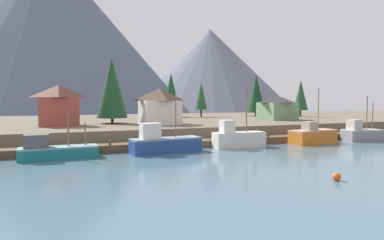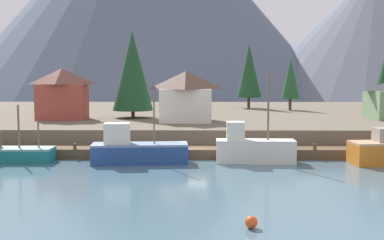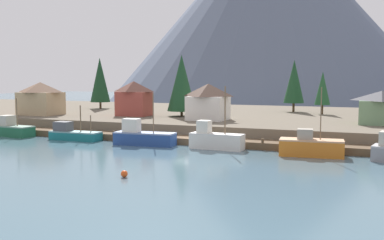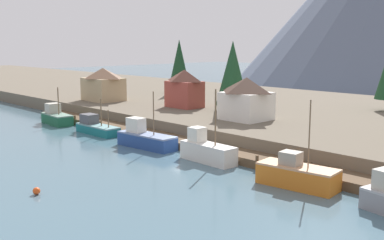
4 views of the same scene
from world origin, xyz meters
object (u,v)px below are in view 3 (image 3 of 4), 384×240
object	(u,v)px
conifer_mid_right	(294,81)
conifer_back_left	(323,88)
channel_buoy	(124,174)
fishing_boat_teal	(73,134)
house_white	(208,101)
fishing_boat_blue	(143,137)
fishing_boat_green	(13,129)
fishing_boat_white	(215,139)
fishing_boat_orange	(311,147)
conifer_back_right	(182,83)
house_red	(134,98)
house_tan	(41,98)
conifer_mid_left	(100,80)
house_green	(381,107)

from	to	relation	value
conifer_mid_right	conifer_back_left	xyz separation A→B (m)	(6.56, -4.52, -1.34)
conifer_mid_right	channel_buoy	bearing A→B (deg)	-95.74
fishing_boat_teal	house_white	bearing A→B (deg)	41.13
fishing_boat_blue	channel_buoy	size ratio (longest dim) A/B	13.28
fishing_boat_green	conifer_back_left	distance (m)	59.64
fishing_boat_white	channel_buoy	bearing A→B (deg)	-95.00
fishing_boat_white	house_white	bearing A→B (deg)	115.69
house_white	conifer_back_left	size ratio (longest dim) A/B	0.77
fishing_boat_orange	conifer_mid_right	xyz separation A→B (m)	(-9.35, 41.19, 7.95)
conifer_back_right	conifer_mid_right	bearing A→B (deg)	47.42
conifer_mid_right	channel_buoy	size ratio (longest dim) A/B	16.26
fishing_boat_teal	conifer_mid_right	world-z (taller)	conifer_mid_right
fishing_boat_white	house_red	xyz separation A→B (m)	(-23.48, 18.09, 4.62)
house_tan	conifer_back_left	world-z (taller)	conifer_back_left
fishing_boat_green	conifer_mid_right	size ratio (longest dim) A/B	0.65
conifer_mid_left	fishing_boat_blue	bearing A→B (deg)	-47.97
fishing_boat_teal	fishing_boat_blue	bearing A→B (deg)	-2.84
channel_buoy	fishing_boat_teal	bearing A→B (deg)	137.16
house_green	channel_buoy	xyz separation A→B (m)	(-23.70, -39.73, -4.89)
house_red	conifer_back_left	bearing A→B (deg)	27.95
fishing_boat_blue	conifer_back_left	xyz separation A→B (m)	(21.49, 36.54, 6.60)
fishing_boat_teal	conifer_back_right	size ratio (longest dim) A/B	0.72
fishing_boat_teal	conifer_mid_right	xyz separation A→B (m)	(27.87, 40.66, 8.17)
fishing_boat_green	conifer_mid_left	world-z (taller)	conifer_mid_left
house_white	conifer_back_right	world-z (taller)	conifer_back_right
house_tan	channel_buoy	size ratio (longest dim) A/B	11.79
house_green	conifer_back_left	size ratio (longest dim) A/B	0.79
house_white	fishing_boat_blue	bearing A→B (deg)	-105.01
fishing_boat_green	fishing_boat_teal	bearing A→B (deg)	5.87
house_green	house_tan	world-z (taller)	house_tan
fishing_boat_blue	conifer_back_left	distance (m)	42.90
fishing_boat_teal	conifer_back_right	bearing A→B (deg)	63.99
house_tan	channel_buoy	world-z (taller)	house_tan
fishing_boat_teal	fishing_boat_blue	xyz separation A→B (m)	(12.94, -0.40, 0.23)
fishing_boat_white	house_tan	distance (m)	44.37
fishing_boat_white	conifer_mid_left	size ratio (longest dim) A/B	0.71
fishing_boat_white	conifer_back_left	xyz separation A→B (m)	(10.29, 36.01, 6.48)
conifer_mid_left	conifer_mid_right	world-z (taller)	conifer_mid_left
house_green	house_tan	size ratio (longest dim) A/B	0.84
house_red	conifer_back_left	xyz separation A→B (m)	(33.77, 17.92, 1.86)
fishing_boat_blue	channel_buoy	bearing A→B (deg)	-70.75
fishing_boat_orange	house_tan	xyz separation A→B (m)	(-55.26, 13.69, 4.65)
house_tan	conifer_mid_right	xyz separation A→B (m)	(45.91, 27.50, 3.31)
house_green	conifer_mid_right	distance (m)	27.75
fishing_boat_white	conifer_back_left	size ratio (longest dim) A/B	1.00
fishing_boat_orange	conifer_back_left	bearing A→B (deg)	87.70
house_green	house_white	world-z (taller)	house_white
house_tan	channel_buoy	bearing A→B (deg)	-39.95
fishing_boat_blue	conifer_back_right	size ratio (longest dim) A/B	0.78
house_tan	house_red	bearing A→B (deg)	15.15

